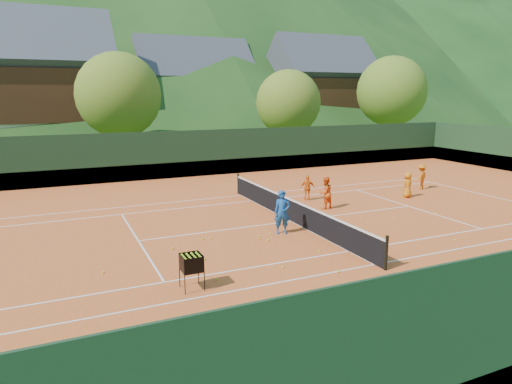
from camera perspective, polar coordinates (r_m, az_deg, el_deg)
name	(u,v)px	position (r m, az deg, el deg)	size (l,w,h in m)	color
ground	(292,222)	(19.42, 4.46, -3.72)	(400.00, 400.00, 0.00)	#2F5119
clay_court	(292,221)	(19.41, 4.46, -3.69)	(40.00, 24.00, 0.02)	#C95220
coach	(282,212)	(17.49, 3.29, -2.54)	(0.62, 0.41, 1.70)	#164A92
student_a	(325,193)	(21.52, 8.66, -0.10)	(0.74, 0.57, 1.52)	#FF6016
student_b	(307,188)	(23.14, 6.46, 0.52)	(0.75, 0.31, 1.28)	orange
student_c	(408,185)	(24.90, 18.43, 0.85)	(0.64, 0.42, 1.32)	orange
student_d	(421,177)	(27.28, 19.96, 1.82)	(0.93, 0.53, 1.44)	#D06512
tennis_ball_0	(211,238)	(17.14, -5.63, -5.74)	(0.07, 0.07, 0.07)	yellow
tennis_ball_1	(173,248)	(16.21, -10.36, -6.95)	(0.07, 0.07, 0.07)	yellow
tennis_ball_2	(442,295)	(13.43, 22.20, -11.84)	(0.07, 0.07, 0.07)	yellow
tennis_ball_3	(260,239)	(16.97, 0.48, -5.86)	(0.07, 0.07, 0.07)	yellow
tennis_ball_4	(271,234)	(17.58, 1.83, -5.22)	(0.07, 0.07, 0.07)	yellow
tennis_ball_6	(361,218)	(20.18, 13.04, -3.23)	(0.07, 0.07, 0.07)	yellow
tennis_ball_7	(268,240)	(16.86, 1.55, -5.99)	(0.07, 0.07, 0.07)	yellow
tennis_ball_8	(301,312)	(11.67, 5.60, -14.67)	(0.07, 0.07, 0.07)	yellow
tennis_ball_9	(388,288)	(13.39, 16.14, -11.46)	(0.07, 0.07, 0.07)	yellow
tennis_ball_10	(258,236)	(17.26, 0.31, -5.55)	(0.07, 0.07, 0.07)	yellow
tennis_ball_12	(216,279)	(13.49, -4.98, -10.81)	(0.07, 0.07, 0.07)	yellow
tennis_ball_13	(319,251)	(15.82, 7.89, -7.35)	(0.07, 0.07, 0.07)	yellow
tennis_ball_15	(162,337)	(10.77, -11.66, -17.33)	(0.07, 0.07, 0.07)	yellow
tennis_ball_16	(339,271)	(14.21, 10.28, -9.74)	(0.07, 0.07, 0.07)	yellow
tennis_ball_17	(394,218)	(20.56, 16.90, -3.16)	(0.07, 0.07, 0.07)	yellow
tennis_ball_18	(283,267)	(14.33, 3.40, -9.36)	(0.07, 0.07, 0.07)	yellow
tennis_ball_19	(466,282)	(14.56, 24.74, -10.17)	(0.07, 0.07, 0.07)	yellow
tennis_ball_20	(103,272)	(14.69, -18.58, -9.46)	(0.07, 0.07, 0.07)	yellow
tennis_ball_22	(383,215)	(21.03, 15.59, -2.74)	(0.07, 0.07, 0.07)	yellow
tennis_ball_23	(101,380)	(9.72, -18.80, -21.31)	(0.07, 0.07, 0.07)	yellow
tennis_ball_24	(436,214)	(21.97, 21.60, -2.53)	(0.07, 0.07, 0.07)	yellow
tennis_ball_25	(455,240)	(18.36, 23.60, -5.51)	(0.07, 0.07, 0.07)	yellow
tennis_ball_26	(327,230)	(18.26, 8.86, -4.69)	(0.07, 0.07, 0.07)	yellow
tennis_ball_27	(203,239)	(17.05, -6.70, -5.86)	(0.07, 0.07, 0.07)	yellow
tennis_ball_28	(205,259)	(15.05, -6.44, -8.34)	(0.07, 0.07, 0.07)	yellow
court_lines	(292,221)	(19.41, 4.47, -3.66)	(23.83, 11.03, 0.00)	white
tennis_net	(292,210)	(19.28, 4.49, -2.24)	(0.10, 12.07, 1.10)	black
perimeter_fence	(292,193)	(19.11, 4.53, -0.06)	(40.40, 24.24, 3.00)	#15311B
ball_hopper	(191,264)	(12.75, -8.07, -8.84)	(0.57, 0.57, 1.00)	black
chalet_left	(34,90)	(46.35, -26.04, 11.42)	(13.80, 9.93, 12.92)	beige
chalet_mid	(193,96)	(52.54, -7.83, 11.76)	(12.65, 8.82, 11.45)	beige
chalet_right	(320,94)	(54.68, 7.95, 12.05)	(11.50, 8.82, 11.91)	beige
tree_b	(119,95)	(36.69, -16.76, 11.53)	(6.40, 6.40, 8.40)	#3D2918
tree_c	(289,103)	(40.15, 4.09, 11.09)	(5.60, 5.60, 7.35)	#432C1A
tree_d	(391,91)	(47.79, 16.57, 11.97)	(6.80, 6.80, 8.93)	#3F2819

